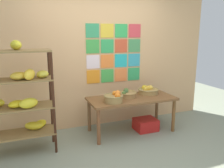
{
  "coord_description": "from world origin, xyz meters",
  "views": [
    {
      "loc": [
        -1.27,
        -2.49,
        1.72
      ],
      "look_at": [
        0.01,
        0.85,
        0.93
      ],
      "focal_mm": 36.57,
      "sensor_mm": 36.0,
      "label": 1
    }
  ],
  "objects_px": {
    "fruit_basket_back_left": "(126,94)",
    "fruit_basket_left": "(114,98)",
    "display_table": "(132,102)",
    "banana_shelf_unit": "(15,94)",
    "fruit_basket_centre": "(148,90)",
    "produce_crate_under_table": "(146,124)"
  },
  "relations": [
    {
      "from": "banana_shelf_unit",
      "to": "fruit_basket_back_left",
      "type": "distance_m",
      "value": 1.82
    },
    {
      "from": "fruit_basket_back_left",
      "to": "fruit_basket_left",
      "type": "bearing_deg",
      "value": -146.06
    },
    {
      "from": "fruit_basket_back_left",
      "to": "fruit_basket_left",
      "type": "relative_size",
      "value": 1.1
    },
    {
      "from": "display_table",
      "to": "fruit_basket_left",
      "type": "xyz_separation_m",
      "value": [
        -0.39,
        -0.15,
        0.15
      ]
    },
    {
      "from": "banana_shelf_unit",
      "to": "display_table",
      "type": "bearing_deg",
      "value": 3.25
    },
    {
      "from": "fruit_basket_left",
      "to": "banana_shelf_unit",
      "type": "bearing_deg",
      "value": 178.26
    },
    {
      "from": "banana_shelf_unit",
      "to": "fruit_basket_centre",
      "type": "height_order",
      "value": "banana_shelf_unit"
    },
    {
      "from": "fruit_basket_back_left",
      "to": "fruit_basket_left",
      "type": "xyz_separation_m",
      "value": [
        -0.32,
        -0.22,
        0.02
      ]
    },
    {
      "from": "banana_shelf_unit",
      "to": "display_table",
      "type": "xyz_separation_m",
      "value": [
        1.87,
        0.11,
        -0.35
      ]
    },
    {
      "from": "display_table",
      "to": "produce_crate_under_table",
      "type": "height_order",
      "value": "display_table"
    },
    {
      "from": "fruit_basket_back_left",
      "to": "produce_crate_under_table",
      "type": "height_order",
      "value": "fruit_basket_back_left"
    },
    {
      "from": "produce_crate_under_table",
      "to": "display_table",
      "type": "bearing_deg",
      "value": 170.45
    },
    {
      "from": "fruit_basket_back_left",
      "to": "produce_crate_under_table",
      "type": "relative_size",
      "value": 0.9
    },
    {
      "from": "produce_crate_under_table",
      "to": "banana_shelf_unit",
      "type": "bearing_deg",
      "value": -178.38
    },
    {
      "from": "banana_shelf_unit",
      "to": "produce_crate_under_table",
      "type": "bearing_deg",
      "value": 1.62
    },
    {
      "from": "display_table",
      "to": "fruit_basket_centre",
      "type": "height_order",
      "value": "fruit_basket_centre"
    },
    {
      "from": "display_table",
      "to": "fruit_basket_left",
      "type": "bearing_deg",
      "value": -158.92
    },
    {
      "from": "display_table",
      "to": "fruit_basket_back_left",
      "type": "xyz_separation_m",
      "value": [
        -0.07,
        0.07,
        0.13
      ]
    },
    {
      "from": "display_table",
      "to": "fruit_basket_back_left",
      "type": "height_order",
      "value": "fruit_basket_back_left"
    },
    {
      "from": "display_table",
      "to": "fruit_basket_centre",
      "type": "bearing_deg",
      "value": 18.87
    },
    {
      "from": "display_table",
      "to": "fruit_basket_back_left",
      "type": "distance_m",
      "value": 0.16
    },
    {
      "from": "banana_shelf_unit",
      "to": "fruit_basket_left",
      "type": "relative_size",
      "value": 5.14
    }
  ]
}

